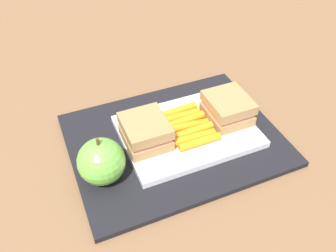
# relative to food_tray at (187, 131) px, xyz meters

# --- Properties ---
(ground_plane) EXTENTS (2.40, 2.40, 0.00)m
(ground_plane) POSITION_rel_food_tray_xyz_m (0.03, 0.00, -0.02)
(ground_plane) COLOR brown
(lunchbag_mat) EXTENTS (0.36, 0.28, 0.01)m
(lunchbag_mat) POSITION_rel_food_tray_xyz_m (0.03, 0.00, -0.01)
(lunchbag_mat) COLOR black
(lunchbag_mat) RESTS_ON ground_plane
(food_tray) EXTENTS (0.23, 0.17, 0.01)m
(food_tray) POSITION_rel_food_tray_xyz_m (0.00, 0.00, 0.00)
(food_tray) COLOR white
(food_tray) RESTS_ON lunchbag_mat
(sandwich_half_left) EXTENTS (0.07, 0.08, 0.04)m
(sandwich_half_left) POSITION_rel_food_tray_xyz_m (-0.08, 0.00, 0.03)
(sandwich_half_left) COLOR #9E7A4C
(sandwich_half_left) RESTS_ON food_tray
(sandwich_half_right) EXTENTS (0.07, 0.08, 0.04)m
(sandwich_half_right) POSITION_rel_food_tray_xyz_m (0.08, 0.00, 0.03)
(sandwich_half_right) COLOR #9E7A4C
(sandwich_half_right) RESTS_ON food_tray
(carrot_sticks_bundle) EXTENTS (0.08, 0.10, 0.02)m
(carrot_sticks_bundle) POSITION_rel_food_tray_xyz_m (-0.00, 0.00, 0.01)
(carrot_sticks_bundle) COLOR orange
(carrot_sticks_bundle) RESTS_ON food_tray
(apple) EXTENTS (0.07, 0.07, 0.08)m
(apple) POSITION_rel_food_tray_xyz_m (0.16, 0.04, 0.03)
(apple) COLOR #66B742
(apple) RESTS_ON lunchbag_mat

